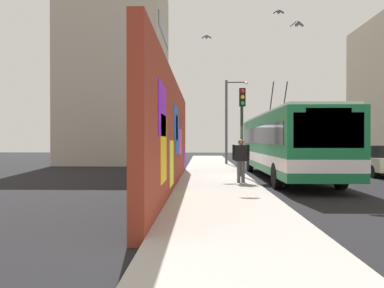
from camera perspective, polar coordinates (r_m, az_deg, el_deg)
ground_plane at (r=17.43m, az=8.92°, el=-5.51°), size 80.00×80.00×0.00m
sidewalk_slab at (r=17.29m, az=3.63°, el=-5.31°), size 48.00×3.20×0.15m
graffiti_wall at (r=13.91m, az=-3.08°, el=1.42°), size 15.37×0.32×4.10m
building_far_left at (r=31.40m, az=-11.50°, el=10.66°), size 8.53×7.71×14.74m
city_bus at (r=18.24m, az=14.30°, el=0.20°), size 12.11×2.67×4.88m
parked_car_champagne at (r=21.78m, az=26.63°, el=-2.15°), size 4.81×1.93×1.58m
pedestrian_at_curb at (r=14.87m, az=7.60°, el=-1.99°), size 0.23×0.69×1.74m
traffic_light at (r=17.33m, az=7.78°, el=4.19°), size 0.49×0.28×4.14m
street_lamp at (r=26.90m, az=5.77°, el=4.41°), size 0.44×1.67×6.08m
flying_pigeons at (r=18.03m, az=10.02°, el=19.42°), size 8.56×4.59×3.30m
curbside_puddle at (r=15.25m, az=12.29°, el=-6.37°), size 1.18×1.18×0.00m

